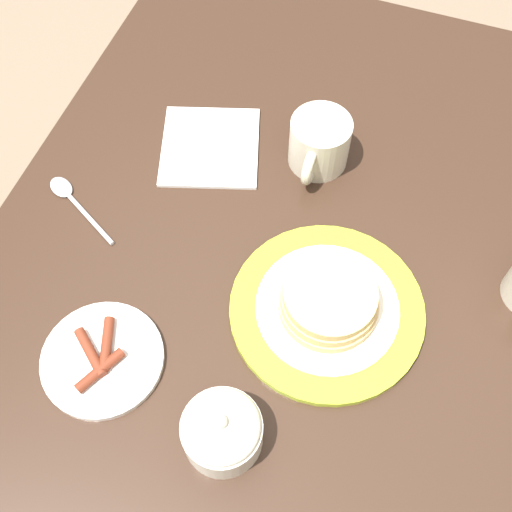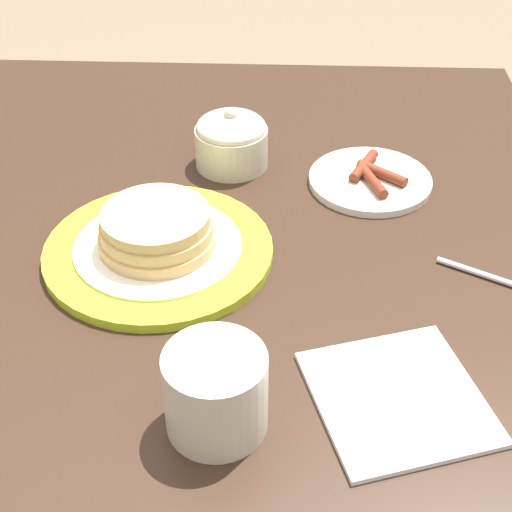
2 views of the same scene
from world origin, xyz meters
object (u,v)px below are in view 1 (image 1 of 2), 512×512
sugar_bowl (222,430)px  pancake_plate (328,306)px  napkin (210,147)px  side_plate_bacon (102,359)px  coffee_mug (319,143)px  spoon (71,198)px

sugar_bowl → pancake_plate: bearing=161.0°
pancake_plate → napkin: bearing=-129.7°
side_plate_bacon → napkin: 0.38m
coffee_mug → sugar_bowl: size_ratio=1.25×
pancake_plate → sugar_bowl: size_ratio=2.71×
side_plate_bacon → sugar_bowl: size_ratio=1.64×
coffee_mug → sugar_bowl: (0.46, 0.02, -0.00)m
spoon → side_plate_bacon: bearing=36.5°
sugar_bowl → napkin: size_ratio=0.50×
coffee_mug → napkin: (0.03, -0.17, -0.04)m
pancake_plate → side_plate_bacon: size_ratio=1.65×
side_plate_bacon → sugar_bowl: bearing=77.4°
napkin → spoon: (0.16, -0.16, 0.00)m
sugar_bowl → spoon: size_ratio=0.68×
coffee_mug → side_plate_bacon: bearing=-22.4°
spoon → pancake_plate: bearing=83.2°
sugar_bowl → napkin: 0.47m
pancake_plate → side_plate_bacon: pancake_plate is taller
side_plate_bacon → sugar_bowl: sugar_bowl is taller
pancake_plate → spoon: 0.43m
pancake_plate → spoon: pancake_plate is taller
coffee_mug → sugar_bowl: 0.46m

